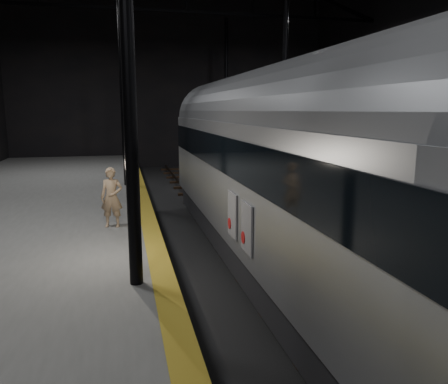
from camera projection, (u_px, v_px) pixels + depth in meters
name	position (u px, v px, depth m)	size (l,w,h in m)	color
ground	(257.00, 254.00, 13.60)	(44.00, 44.00, 0.00)	black
tactile_strip	(151.00, 229.00, 12.68)	(0.50, 43.80, 0.01)	olive
track	(257.00, 252.00, 13.58)	(2.40, 43.00, 0.24)	#3F3328
train	(297.00, 170.00, 10.23)	(3.04, 20.29, 5.42)	#95989C
woman	(112.00, 197.00, 12.81)	(0.65, 0.42, 1.77)	tan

